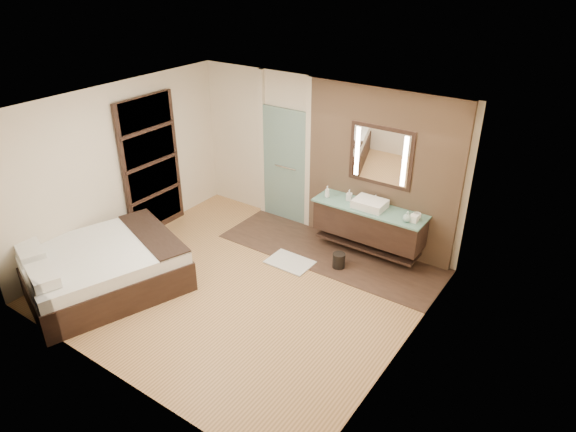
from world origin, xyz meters
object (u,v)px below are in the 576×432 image
Objects in this scene: vanity at (369,223)px; waste_bin at (339,261)px; bed at (103,268)px; mirror_unit at (381,156)px.

vanity is 0.80m from waste_bin.
bed reaches higher than waste_bin.
vanity is at bearing 74.53° from waste_bin.
waste_bin is at bearing 62.88° from bed.
bed is 10.27× the size of waste_bin.
vanity is 1.75× the size of mirror_unit.
bed is (-2.75, -3.08, -0.24)m from vanity.
mirror_unit is 1.76m from waste_bin.
bed is at bearing -131.83° from vanity.
waste_bin is (-0.17, -0.87, -1.52)m from mirror_unit.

